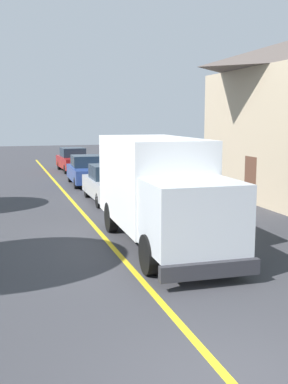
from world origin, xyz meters
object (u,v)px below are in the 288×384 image
(parked_car_near, at_px, (110,184))
(box_truck, at_px, (159,187))
(parked_car_mid, at_px, (87,171))
(parked_car_far, at_px, (73,160))

(parked_car_near, bearing_deg, box_truck, -91.73)
(parked_car_near, height_order, parked_car_mid, same)
(parked_car_mid, distance_m, parked_car_far, 7.07)
(parked_car_mid, relative_size, parked_car_far, 0.99)
(parked_car_near, height_order, parked_car_far, same)
(parked_car_mid, xyz_separation_m, parked_car_far, (0.29, 7.06, 0.00))
(box_truck, height_order, parked_car_far, box_truck)
(box_truck, xyz_separation_m, parked_car_far, (0.48, 20.44, -0.97))
(box_truck, bearing_deg, parked_car_far, 88.67)
(parked_car_near, relative_size, parked_car_far, 0.98)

